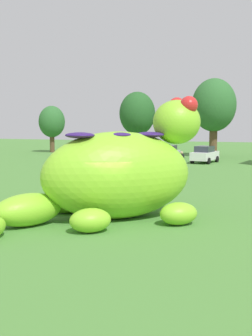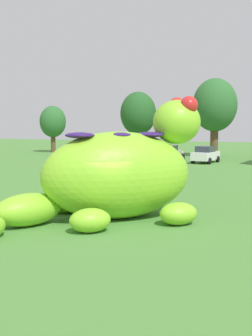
{
  "view_description": "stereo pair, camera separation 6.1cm",
  "coord_description": "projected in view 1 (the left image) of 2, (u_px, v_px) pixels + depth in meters",
  "views": [
    {
      "loc": [
        6.58,
        -15.64,
        3.94
      ],
      "look_at": [
        0.23,
        1.84,
        2.02
      ],
      "focal_mm": 45.71,
      "sensor_mm": 36.0,
      "label": 1
    },
    {
      "loc": [
        6.64,
        -15.62,
        3.94
      ],
      "look_at": [
        0.23,
        1.84,
        2.02
      ],
      "focal_mm": 45.71,
      "sensor_mm": 36.0,
      "label": 2
    }
  ],
  "objects": [
    {
      "name": "ground_plane",
      "position": [
        105.0,
        222.0,
        17.26
      ],
      "size": [
        160.0,
        160.0,
        0.0
      ],
      "primitive_type": "plane",
      "color": "#4C8438"
    },
    {
      "name": "giant_inflatable_creature",
      "position": [
        118.0,
        174.0,
        17.76
      ],
      "size": [
        7.72,
        9.14,
        5.12
      ],
      "color": "#8CD12D",
      "rests_on": "ground"
    },
    {
      "name": "car_black",
      "position": [
        103.0,
        151.0,
        48.25
      ],
      "size": [
        2.24,
        4.24,
        1.72
      ],
      "color": "black",
      "rests_on": "ground"
    },
    {
      "name": "car_yellow",
      "position": [
        131.0,
        153.0,
        46.2
      ],
      "size": [
        2.18,
        4.22,
        1.72
      ],
      "color": "yellow",
      "rests_on": "ground"
    },
    {
      "name": "car_silver",
      "position": [
        168.0,
        153.0,
        44.84
      ],
      "size": [
        2.02,
        4.14,
        1.72
      ],
      "color": "#B7BABF",
      "rests_on": "ground"
    },
    {
      "name": "car_white",
      "position": [
        205.0,
        154.0,
        43.37
      ],
      "size": [
        2.48,
        4.34,
        1.72
      ],
      "color": "white",
      "rests_on": "ground"
    },
    {
      "name": "tree_far_left",
      "position": [
        52.0,
        122.0,
        59.27
      ],
      "size": [
        3.63,
        3.63,
        6.44
      ],
      "color": "brown",
      "rests_on": "ground"
    },
    {
      "name": "tree_left",
      "position": [
        137.0,
        114.0,
        53.2
      ],
      "size": [
        4.46,
        4.46,
        7.92
      ],
      "color": "brown",
      "rests_on": "ground"
    },
    {
      "name": "tree_mid_left",
      "position": [
        214.0,
        106.0,
        50.94
      ],
      "size": [
        5.27,
        5.27,
        9.35
      ],
      "color": "brown",
      "rests_on": "ground"
    },
    {
      "name": "spectator_near_inflatable",
      "position": [
        182.0,
        162.0,
        34.98
      ],
      "size": [
        0.38,
        0.26,
        1.71
      ],
      "color": "black",
      "rests_on": "ground"
    },
    {
      "name": "spectator_mid_field",
      "position": [
        82.0,
        162.0,
        34.7
      ],
      "size": [
        0.38,
        0.26,
        1.71
      ],
      "color": "#2D334C",
      "rests_on": "ground"
    },
    {
      "name": "spectator_wandering",
      "position": [
        99.0,
        166.0,
        31.41
      ],
      "size": [
        0.38,
        0.26,
        1.71
      ],
      "color": "black",
      "rests_on": "ground"
    },
    {
      "name": "spectator_far_side",
      "position": [
        171.0,
        169.0,
        29.1
      ],
      "size": [
        0.38,
        0.26,
        1.71
      ],
      "color": "black",
      "rests_on": "ground"
    }
  ]
}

